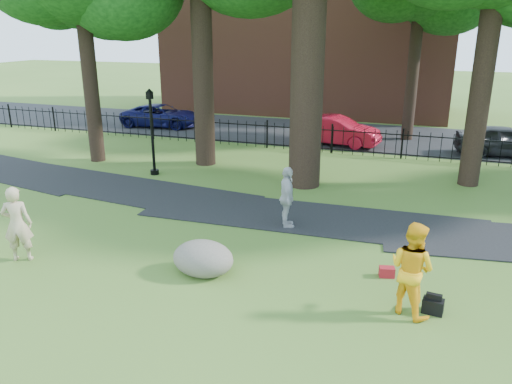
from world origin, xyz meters
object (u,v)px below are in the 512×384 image
at_px(red_sedan, 336,131).
at_px(woman, 17,224).
at_px(man, 412,269).
at_px(boulder, 203,256).
at_px(lamppost, 152,133).

bearing_deg(red_sedan, woman, 170.68).
distance_m(man, boulder, 4.53).
xyz_separation_m(woman, lamppost, (-0.73, 7.49, 0.66)).
height_order(boulder, red_sedan, red_sedan).
height_order(boulder, lamppost, lamppost).
bearing_deg(man, boulder, 29.77).
relative_size(man, boulder, 1.33).
relative_size(woman, boulder, 1.30).
distance_m(man, red_sedan, 14.69).
relative_size(man, red_sedan, 0.46).
distance_m(man, lamppost, 11.84).
xyz_separation_m(man, red_sedan, (-4.07, 14.11, -0.27)).
distance_m(woman, man, 8.93).
bearing_deg(lamppost, man, -27.14).
height_order(man, lamppost, lamppost).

